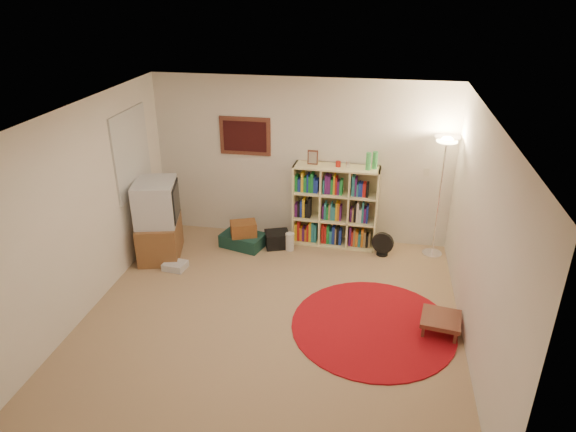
% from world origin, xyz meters
% --- Properties ---
extents(room, '(4.54, 4.54, 2.54)m').
position_xyz_m(room, '(-0.05, 0.05, 1.26)').
color(room, tan).
rests_on(room, ground).
extents(bookshelf, '(1.28, 0.41, 1.52)m').
position_xyz_m(bookshelf, '(0.54, 2.07, 0.61)').
color(bookshelf, '#FFF2AA').
rests_on(bookshelf, ground).
extents(floor_lamp, '(0.40, 0.40, 1.82)m').
position_xyz_m(floor_lamp, '(2.04, 1.97, 1.51)').
color(floor_lamp, white).
rests_on(floor_lamp, ground).
extents(floor_fan, '(0.33, 0.21, 0.37)m').
position_xyz_m(floor_fan, '(1.31, 1.81, 0.19)').
color(floor_fan, black).
rests_on(floor_fan, ground).
extents(tv_stand, '(0.74, 0.92, 1.17)m').
position_xyz_m(tv_stand, '(-1.92, 1.23, 0.57)').
color(tv_stand, brown).
rests_on(tv_stand, ground).
extents(dvd_box, '(0.33, 0.29, 0.10)m').
position_xyz_m(dvd_box, '(-1.58, 0.89, 0.05)').
color(dvd_box, silver).
rests_on(dvd_box, ground).
extents(suitcase, '(0.72, 0.56, 0.20)m').
position_xyz_m(suitcase, '(-0.81, 1.72, 0.10)').
color(suitcase, '#12342D').
rests_on(suitcase, ground).
extents(wicker_basket, '(0.45, 0.39, 0.22)m').
position_xyz_m(wicker_basket, '(-0.78, 1.69, 0.31)').
color(wicker_basket, brown).
rests_on(wicker_basket, suitcase).
extents(duffel_bag, '(0.43, 0.40, 0.25)m').
position_xyz_m(duffel_bag, '(-0.29, 1.80, 0.12)').
color(duffel_bag, black).
rests_on(duffel_bag, ground).
extents(paper_towel, '(0.14, 0.14, 0.28)m').
position_xyz_m(paper_towel, '(-0.08, 1.73, 0.14)').
color(paper_towel, silver).
rests_on(paper_towel, ground).
extents(red_rug, '(1.93, 1.93, 0.02)m').
position_xyz_m(red_rug, '(1.23, 0.03, 0.01)').
color(red_rug, maroon).
rests_on(red_rug, ground).
extents(side_table, '(0.50, 0.50, 0.20)m').
position_xyz_m(side_table, '(1.99, 0.08, 0.17)').
color(side_table, '#55281E').
rests_on(side_table, ground).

